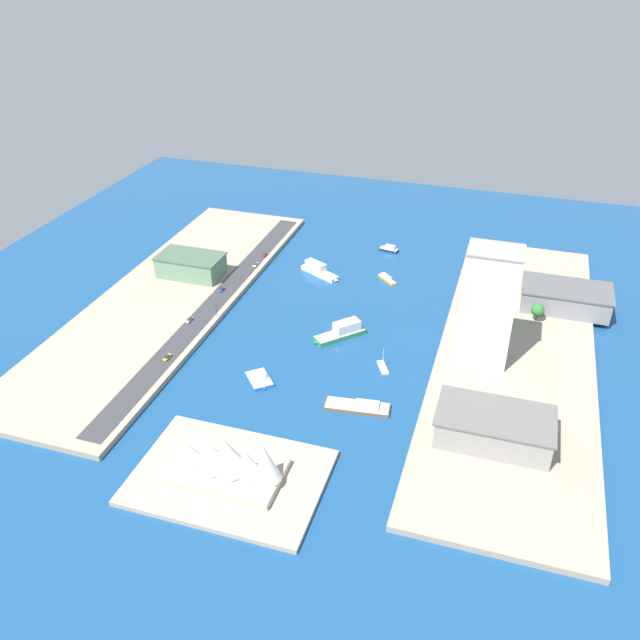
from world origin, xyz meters
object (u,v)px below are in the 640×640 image
at_px(catamaran_blue, 259,378).
at_px(hotel_broad_white, 488,306).
at_px(ferry_green_doubledeck, 343,331).
at_px(hatchback_blue, 222,290).
at_px(patrol_launch_navy, 389,249).
at_px(water_taxi_orange, 387,279).
at_px(warehouse_low_gray, 566,297).
at_px(pickup_red, 264,254).
at_px(barge_flat_brown, 359,406).
at_px(traffic_light_waterfront, 216,309).
at_px(terminal_long_green, 191,265).
at_px(van_white, 256,264).
at_px(taxi_yellow_cab, 167,357).
at_px(sailboat_small_white, 383,367).
at_px(sedan_silver, 189,320).
at_px(opera_landmark, 229,461).
at_px(ferry_white_commuter, 318,270).
at_px(carpark_squat_concrete, 494,427).

height_order(catamaran_blue, hotel_broad_white, hotel_broad_white).
relative_size(catamaran_blue, ferry_green_doubledeck, 0.69).
xyz_separation_m(catamaran_blue, hatchback_blue, (48.56, -66.13, 2.33)).
bearing_deg(patrol_launch_navy, water_taxi_orange, 100.63).
height_order(patrol_launch_navy, warehouse_low_gray, warehouse_low_gray).
height_order(warehouse_low_gray, hotel_broad_white, hotel_broad_white).
bearing_deg(hatchback_blue, pickup_red, -97.14).
height_order(barge_flat_brown, traffic_light_waterfront, traffic_light_waterfront).
height_order(terminal_long_green, van_white, terminal_long_green).
distance_m(terminal_long_green, taxi_yellow_cab, 84.00).
bearing_deg(warehouse_low_gray, sailboat_small_white, 45.01).
height_order(catamaran_blue, sedan_silver, sedan_silver).
height_order(barge_flat_brown, taxi_yellow_cab, taxi_yellow_cab).
height_order(water_taxi_orange, hotel_broad_white, hotel_broad_white).
height_order(catamaran_blue, van_white, van_white).
relative_size(hotel_broad_white, opera_landmark, 1.34).
relative_size(ferry_white_commuter, warehouse_low_gray, 0.58).
height_order(terminal_long_green, hotel_broad_white, hotel_broad_white).
xyz_separation_m(water_taxi_orange, taxi_yellow_cab, (78.17, 110.65, 2.45)).
distance_m(catamaran_blue, water_taxi_orange, 115.04).
xyz_separation_m(patrol_launch_navy, carpark_squat_concrete, (-75.98, 159.81, 7.30)).
distance_m(ferry_white_commuter, barge_flat_brown, 123.68).
distance_m(ferry_green_doubledeck, opera_landmark, 106.44).
height_order(barge_flat_brown, van_white, van_white).
xyz_separation_m(sailboat_small_white, pickup_red, (92.88, -88.31, 2.87)).
xyz_separation_m(water_taxi_orange, barge_flat_brown, (-14.07, 115.80, -0.03)).
relative_size(sailboat_small_white, warehouse_low_gray, 0.24).
height_order(ferry_green_doubledeck, pickup_red, ferry_green_doubledeck).
height_order(pickup_red, opera_landmark, opera_landmark).
distance_m(terminal_long_green, hatchback_blue, 27.66).
xyz_separation_m(ferry_green_doubledeck, water_taxi_orange, (-7.82, -63.95, -1.79)).
height_order(sailboat_small_white, van_white, sailboat_small_white).
height_order(sedan_silver, hatchback_blue, sedan_silver).
xyz_separation_m(water_taxi_orange, sedan_silver, (83.59, 77.98, 2.41)).
height_order(warehouse_low_gray, pickup_red, warehouse_low_gray).
distance_m(sailboat_small_white, patrol_launch_navy, 125.32).
bearing_deg(carpark_squat_concrete, hatchback_blue, -27.22).
bearing_deg(pickup_red, ferry_green_doubledeck, 135.09).
xyz_separation_m(catamaran_blue, taxi_yellow_cab, (45.00, 0.49, 2.40)).
distance_m(water_taxi_orange, carpark_squat_concrete, 139.76).
height_order(water_taxi_orange, carpark_squat_concrete, carpark_squat_concrete).
height_order(carpark_squat_concrete, pickup_red, carpark_squat_concrete).
relative_size(patrol_launch_navy, hatchback_blue, 2.78).
xyz_separation_m(van_white, traffic_light_waterfront, (-2.89, 58.63, 3.47)).
distance_m(terminal_long_green, sedan_silver, 51.80).
height_order(ferry_white_commuter, traffic_light_waterfront, traffic_light_waterfront).
xyz_separation_m(warehouse_low_gray, hatchback_blue, (176.80, 37.45, -5.02)).
relative_size(ferry_green_doubledeck, traffic_light_waterfront, 3.71).
bearing_deg(barge_flat_brown, opera_landmark, 57.44).
bearing_deg(traffic_light_waterfront, ferry_white_commuter, -117.41).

